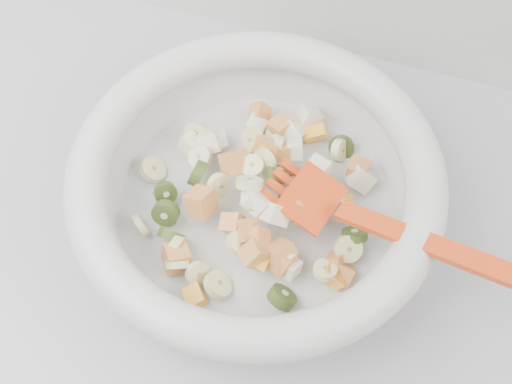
% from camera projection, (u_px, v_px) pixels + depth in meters
% --- Properties ---
extents(counter, '(2.00, 0.60, 0.90)m').
position_uv_depth(counter, '(169.00, 336.00, 1.06)').
color(counter, '#A5A4AA').
rests_on(counter, ground).
extents(mixing_bowl, '(0.44, 0.36, 0.12)m').
position_uv_depth(mixing_bowl, '(257.00, 188.00, 0.62)').
color(mixing_bowl, silver).
rests_on(mixing_bowl, counter).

